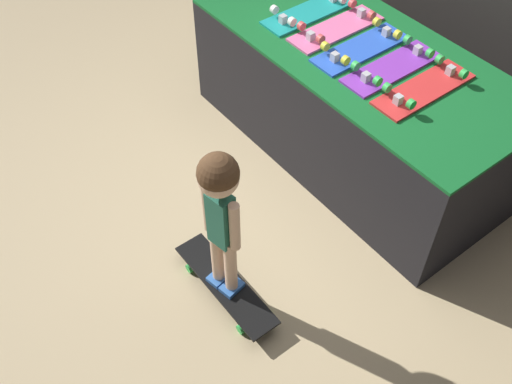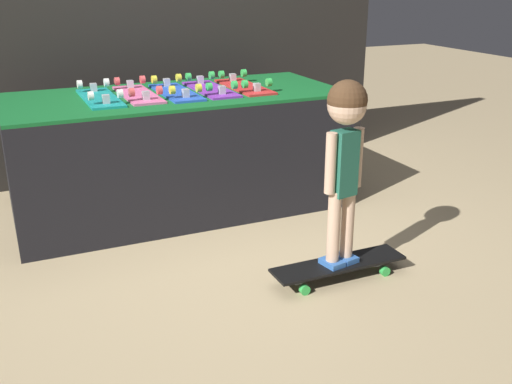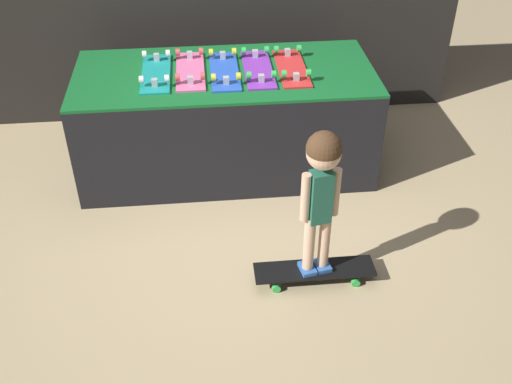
{
  "view_description": "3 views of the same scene",
  "coord_description": "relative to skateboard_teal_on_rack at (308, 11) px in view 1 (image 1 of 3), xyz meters",
  "views": [
    {
      "loc": [
        1.98,
        -1.64,
        2.83
      ],
      "look_at": [
        0.24,
        -0.29,
        0.39
      ],
      "focal_mm": 42.0,
      "sensor_mm": 36.0,
      "label": 1
    },
    {
      "loc": [
        -1.1,
        -3.06,
        1.53
      ],
      "look_at": [
        0.14,
        -0.29,
        0.41
      ],
      "focal_mm": 42.0,
      "sensor_mm": 36.0,
      "label": 2
    },
    {
      "loc": [
        -0.17,
        -3.26,
        2.63
      ],
      "look_at": [
        0.13,
        -0.29,
        0.42
      ],
      "focal_mm": 42.0,
      "sensor_mm": 36.0,
      "label": 3
    }
  ],
  "objects": [
    {
      "name": "skateboard_on_floor",
      "position": [
        0.93,
        -1.34,
        -0.73
      ],
      "size": [
        0.74,
        0.18,
        0.09
      ],
      "color": "black",
      "rests_on": "ground_plane"
    },
    {
      "name": "ground_plane",
      "position": [
        0.48,
        -0.68,
        -0.8
      ],
      "size": [
        16.0,
        16.0,
        0.0
      ],
      "primitive_type": "plane",
      "color": "tan"
    },
    {
      "name": "display_rack",
      "position": [
        0.48,
        -0.0,
        -0.41
      ],
      "size": [
        2.15,
        0.96,
        0.79
      ],
      "color": "black",
      "rests_on": "ground_plane"
    },
    {
      "name": "skateboard_purple_on_rack",
      "position": [
        0.72,
        -0.01,
        0.0
      ],
      "size": [
        0.2,
        0.63,
        0.09
      ],
      "color": "purple",
      "rests_on": "display_rack"
    },
    {
      "name": "skateboard_red_on_rack",
      "position": [
        0.97,
        -0.01,
        0.0
      ],
      "size": [
        0.2,
        0.63,
        0.09
      ],
      "color": "red",
      "rests_on": "display_rack"
    },
    {
      "name": "skateboard_teal_on_rack",
      "position": [
        0.0,
        0.0,
        0.0
      ],
      "size": [
        0.2,
        0.63,
        0.09
      ],
      "color": "teal",
      "rests_on": "display_rack"
    },
    {
      "name": "child",
      "position": [
        0.93,
        -1.34,
        -0.04
      ],
      "size": [
        0.23,
        0.19,
        0.96
      ],
      "rotation": [
        0.0,
        0.0,
        0.18
      ],
      "color": "#3870C6",
      "rests_on": "skateboard_on_floor"
    },
    {
      "name": "skateboard_blue_on_rack",
      "position": [
        0.48,
        -0.01,
        0.0
      ],
      "size": [
        0.2,
        0.63,
        0.09
      ],
      "color": "blue",
      "rests_on": "display_rack"
    },
    {
      "name": "skateboard_pink_on_rack",
      "position": [
        0.24,
        0.01,
        0.0
      ],
      "size": [
        0.2,
        0.63,
        0.09
      ],
      "color": "pink",
      "rests_on": "display_rack"
    }
  ]
}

